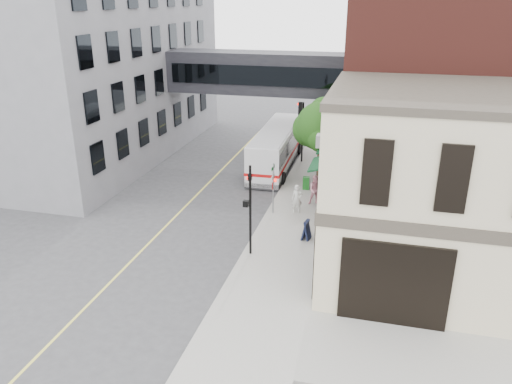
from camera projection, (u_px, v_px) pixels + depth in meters
The scene contains 17 objects.
ground at pixel (231, 275), 22.63m from camera, with size 120.00×120.00×0.00m, color #38383A.
sidewalk_main at pixel (317, 177), 34.76m from camera, with size 4.00×60.00×0.15m, color gray.
corner_building at pixel (448, 192), 20.82m from camera, with size 10.19×8.12×8.45m.
brick_building at pixel (451, 79), 31.29m from camera, with size 13.76×18.00×14.00m.
opposite_building at pixel (79, 63), 38.43m from camera, with size 14.00×24.00×14.00m, color slate.
skyway_bridge at pixel (262, 73), 37.18m from camera, with size 14.00×3.18×3.00m.
traffic_signal_near at pixel (250, 199), 23.26m from camera, with size 0.44×0.22×4.60m.
traffic_signal_far at pixel (301, 120), 36.68m from camera, with size 0.53×0.28×4.50m.
street_sign_pole at pixel (273, 184), 28.15m from camera, with size 0.08×0.75×3.00m.
street_tree at pixel (321, 126), 32.61m from camera, with size 3.80×3.20×5.60m.
lane_marking at pixel (203, 189), 32.80m from camera, with size 0.12×40.00×0.01m, color #D8CC4C.
bus at pixel (277, 146), 36.62m from camera, with size 2.75×10.55×2.83m.
pedestrian_a at pixel (297, 199), 28.62m from camera, with size 0.60×0.40×1.65m, color silver.
pedestrian_b at pixel (316, 190), 29.68m from camera, with size 0.89×0.69×1.82m, color pink.
pedestrian_c at pixel (328, 162), 35.19m from camera, with size 1.00×0.57×1.54m, color black.
newspaper_box at pixel (306, 183), 32.22m from camera, with size 0.41×0.37×0.83m, color #145918.
sandwich_board at pixel (306, 230), 25.52m from camera, with size 0.37×0.58×1.04m, color black.
Camera 1 is at (6.00, -18.77, 11.81)m, focal length 35.00 mm.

